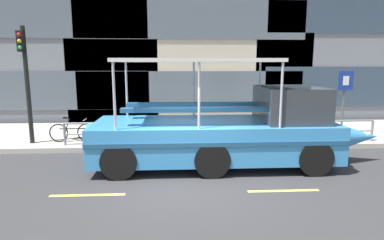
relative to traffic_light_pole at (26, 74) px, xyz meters
name	(u,v)px	position (x,y,z in m)	size (l,w,h in m)	color
ground_plane	(186,181)	(5.63, -3.80, -2.75)	(120.00, 120.00, 0.00)	#333335
sidewalk	(181,133)	(5.63, 1.80, -2.66)	(32.00, 4.80, 0.18)	#A8A59E
curb_edge	(183,148)	(5.63, -0.69, -2.66)	(32.00, 0.18, 0.18)	#B2ADA3
lane_centreline	(187,193)	(5.63, -4.58, -2.75)	(25.80, 0.12, 0.01)	#DBD64C
curb_guardrail	(222,128)	(7.12, -0.35, -2.00)	(11.65, 0.09, 0.84)	gray
traffic_light_pole	(26,74)	(0.00, 0.00, 0.00)	(0.24, 0.46, 4.26)	black
parking_sign	(344,93)	(12.08, 0.36, -0.77)	(0.60, 0.12, 2.66)	#4C4F54
leaned_bicycle	(73,132)	(1.47, 0.15, -2.20)	(1.74, 0.46, 0.96)	black
duck_tour_boat	(230,131)	(7.05, -2.34, -1.70)	(9.07, 2.65, 3.26)	#388CD1
pedestrian_near_bow	(306,114)	(10.66, 0.52, -1.65)	(0.26, 0.41, 1.53)	#47423D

